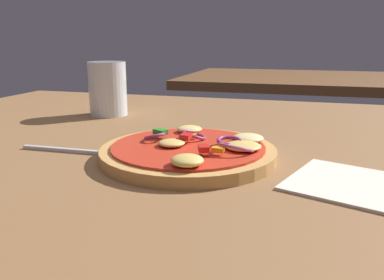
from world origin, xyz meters
name	(u,v)px	position (x,y,z in m)	size (l,w,h in m)	color
dining_table	(211,173)	(0.00, 0.00, 0.02)	(1.29, 1.05, 0.03)	brown
pizza	(190,151)	(-0.03, 0.00, 0.04)	(0.22, 0.22, 0.03)	tan
fork	(85,152)	(-0.17, -0.02, 0.04)	(0.17, 0.02, 0.01)	silver
beer_glass	(108,92)	(-0.27, 0.24, 0.08)	(0.07, 0.07, 0.10)	silver
napkin	(346,183)	(0.16, -0.04, 0.04)	(0.14, 0.15, 0.00)	silver
background_table	(290,80)	(0.04, 1.21, 0.02)	(0.85, 0.65, 0.03)	brown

